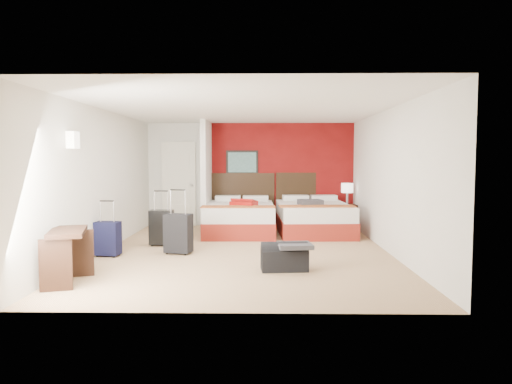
{
  "coord_description": "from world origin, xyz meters",
  "views": [
    {
      "loc": [
        0.33,
        -8.04,
        1.63
      ],
      "look_at": [
        0.18,
        0.8,
        1.0
      ],
      "focal_mm": 32.48,
      "sensor_mm": 36.0,
      "label": 1
    }
  ],
  "objects_px": {
    "suitcase_black": "(162,229)",
    "desk": "(68,256)",
    "red_suitcase_open": "(244,203)",
    "suitcase_navy": "(108,240)",
    "table_lamp": "(347,194)",
    "bed_left": "(240,219)",
    "duffel_bag": "(284,259)",
    "nightstand": "(347,217)",
    "bed_right": "(313,218)",
    "suitcase_charcoal": "(178,235)"
  },
  "relations": [
    {
      "from": "table_lamp",
      "to": "suitcase_charcoal",
      "type": "distance_m",
      "value": 4.53
    },
    {
      "from": "suitcase_black",
      "to": "suitcase_navy",
      "type": "relative_size",
      "value": 1.16
    },
    {
      "from": "suitcase_black",
      "to": "bed_left",
      "type": "bearing_deg",
      "value": 48.89
    },
    {
      "from": "bed_right",
      "to": "suitcase_charcoal",
      "type": "bearing_deg",
      "value": -141.19
    },
    {
      "from": "bed_left",
      "to": "desk",
      "type": "xyz_separation_m",
      "value": [
        -2.03,
        -4.18,
        0.04
      ]
    },
    {
      "from": "nightstand",
      "to": "desk",
      "type": "xyz_separation_m",
      "value": [
        -4.51,
        -4.86,
        0.07
      ]
    },
    {
      "from": "table_lamp",
      "to": "duffel_bag",
      "type": "xyz_separation_m",
      "value": [
        -1.64,
        -4.09,
        -0.65
      ]
    },
    {
      "from": "red_suitcase_open",
      "to": "suitcase_black",
      "type": "bearing_deg",
      "value": -114.36
    },
    {
      "from": "nightstand",
      "to": "suitcase_black",
      "type": "xyz_separation_m",
      "value": [
        -3.87,
        -2.19,
        0.04
      ]
    },
    {
      "from": "bed_right",
      "to": "duffel_bag",
      "type": "bearing_deg",
      "value": -105.87
    },
    {
      "from": "suitcase_charcoal",
      "to": "suitcase_navy",
      "type": "relative_size",
      "value": 1.19
    },
    {
      "from": "nightstand",
      "to": "suitcase_navy",
      "type": "xyz_separation_m",
      "value": [
        -4.56,
        -3.17,
        -0.01
      ]
    },
    {
      "from": "suitcase_charcoal",
      "to": "desk",
      "type": "xyz_separation_m",
      "value": [
        -1.09,
        -1.92,
        0.03
      ]
    },
    {
      "from": "red_suitcase_open",
      "to": "table_lamp",
      "type": "height_order",
      "value": "table_lamp"
    },
    {
      "from": "suitcase_charcoal",
      "to": "desk",
      "type": "relative_size",
      "value": 0.77
    },
    {
      "from": "table_lamp",
      "to": "suitcase_black",
      "type": "height_order",
      "value": "table_lamp"
    },
    {
      "from": "table_lamp",
      "to": "suitcase_navy",
      "type": "distance_m",
      "value": 5.58
    },
    {
      "from": "red_suitcase_open",
      "to": "duffel_bag",
      "type": "bearing_deg",
      "value": -55.29
    },
    {
      "from": "table_lamp",
      "to": "suitcase_black",
      "type": "bearing_deg",
      "value": -150.44
    },
    {
      "from": "suitcase_charcoal",
      "to": "desk",
      "type": "height_order",
      "value": "desk"
    },
    {
      "from": "bed_right",
      "to": "nightstand",
      "type": "xyz_separation_m",
      "value": [
        0.85,
        0.66,
        -0.04
      ]
    },
    {
      "from": "table_lamp",
      "to": "bed_left",
      "type": "bearing_deg",
      "value": -164.62
    },
    {
      "from": "red_suitcase_open",
      "to": "nightstand",
      "type": "relative_size",
      "value": 1.26
    },
    {
      "from": "red_suitcase_open",
      "to": "suitcase_navy",
      "type": "height_order",
      "value": "red_suitcase_open"
    },
    {
      "from": "suitcase_black",
      "to": "desk",
      "type": "bearing_deg",
      "value": -101.84
    },
    {
      "from": "bed_right",
      "to": "red_suitcase_open",
      "type": "xyz_separation_m",
      "value": [
        -1.52,
        -0.12,
        0.36
      ]
    },
    {
      "from": "suitcase_black",
      "to": "nightstand",
      "type": "bearing_deg",
      "value": 31.14
    },
    {
      "from": "bed_left",
      "to": "suitcase_charcoal",
      "type": "xyz_separation_m",
      "value": [
        -0.94,
        -2.26,
        0.01
      ]
    },
    {
      "from": "bed_left",
      "to": "bed_right",
      "type": "distance_m",
      "value": 1.62
    },
    {
      "from": "bed_left",
      "to": "suitcase_charcoal",
      "type": "bearing_deg",
      "value": -113.96
    },
    {
      "from": "desk",
      "to": "table_lamp",
      "type": "bearing_deg",
      "value": 30.65
    },
    {
      "from": "nightstand",
      "to": "suitcase_charcoal",
      "type": "distance_m",
      "value": 4.51
    },
    {
      "from": "nightstand",
      "to": "desk",
      "type": "bearing_deg",
      "value": -136.39
    },
    {
      "from": "bed_left",
      "to": "suitcase_charcoal",
      "type": "height_order",
      "value": "suitcase_charcoal"
    },
    {
      "from": "bed_right",
      "to": "desk",
      "type": "xyz_separation_m",
      "value": [
        -3.65,
        -4.21,
        0.03
      ]
    },
    {
      "from": "duffel_bag",
      "to": "desk",
      "type": "xyz_separation_m",
      "value": [
        -2.86,
        -0.77,
        0.18
      ]
    },
    {
      "from": "red_suitcase_open",
      "to": "desk",
      "type": "xyz_separation_m",
      "value": [
        -2.13,
        -4.08,
        -0.33
      ]
    },
    {
      "from": "bed_left",
      "to": "bed_right",
      "type": "xyz_separation_m",
      "value": [
        1.62,
        0.02,
        0.01
      ]
    },
    {
      "from": "bed_left",
      "to": "suitcase_navy",
      "type": "relative_size",
      "value": 3.86
    },
    {
      "from": "duffel_bag",
      "to": "suitcase_navy",
      "type": "bearing_deg",
      "value": 157.49
    },
    {
      "from": "suitcase_black",
      "to": "suitcase_charcoal",
      "type": "height_order",
      "value": "suitcase_charcoal"
    },
    {
      "from": "suitcase_black",
      "to": "suitcase_navy",
      "type": "xyz_separation_m",
      "value": [
        -0.69,
        -0.97,
        -0.04
      ]
    },
    {
      "from": "duffel_bag",
      "to": "nightstand",
      "type": "bearing_deg",
      "value": 63.16
    },
    {
      "from": "bed_left",
      "to": "nightstand",
      "type": "bearing_deg",
      "value": 14.03
    },
    {
      "from": "table_lamp",
      "to": "suitcase_charcoal",
      "type": "xyz_separation_m",
      "value": [
        -3.42,
        -2.94,
        -0.49
      ]
    },
    {
      "from": "desk",
      "to": "suitcase_navy",
      "type": "bearing_deg",
      "value": 75.39
    },
    {
      "from": "nightstand",
      "to": "duffel_bag",
      "type": "relative_size",
      "value": 0.85
    },
    {
      "from": "suitcase_black",
      "to": "desk",
      "type": "height_order",
      "value": "desk"
    },
    {
      "from": "suitcase_black",
      "to": "duffel_bag",
      "type": "relative_size",
      "value": 0.95
    },
    {
      "from": "bed_left",
      "to": "suitcase_navy",
      "type": "distance_m",
      "value": 3.25
    }
  ]
}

